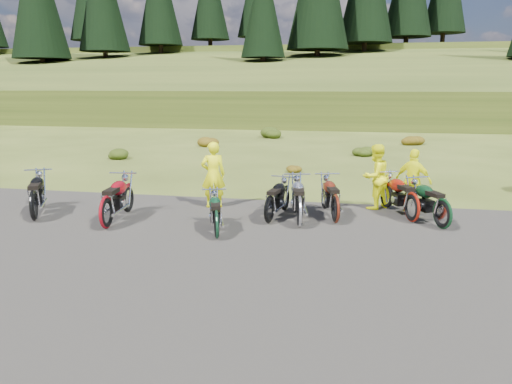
% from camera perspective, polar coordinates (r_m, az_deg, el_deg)
% --- Properties ---
extents(ground, '(300.00, 300.00, 0.00)m').
position_cam_1_polar(ground, '(11.51, 0.47, -5.64)').
color(ground, '#3B4517').
rests_on(ground, ground).
extents(gravel_pad, '(20.00, 12.00, 0.04)m').
position_cam_1_polar(gravel_pad, '(9.66, -1.73, -9.23)').
color(gravel_pad, black).
rests_on(gravel_pad, ground).
extents(hill_slope, '(300.00, 45.97, 9.37)m').
position_cam_1_polar(hill_slope, '(60.90, 9.25, 8.80)').
color(hill_slope, '#2D3E14').
rests_on(hill_slope, ground).
extents(hill_plateau, '(300.00, 90.00, 9.17)m').
position_cam_1_polar(hill_plateau, '(120.83, 10.26, 10.42)').
color(hill_plateau, '#2D3E14').
rests_on(hill_plateau, ground).
extents(conifer_14, '(5.28, 5.28, 14.00)m').
position_cam_1_polar(conifer_14, '(97.47, -23.36, 19.01)').
color(conifer_14, black).
rests_on(conifer_14, ground).
extents(conifer_21, '(5.28, 5.28, 14.00)m').
position_cam_1_polar(conifer_21, '(62.41, 0.83, 20.61)').
color(conifer_21, black).
rests_on(conifer_21, ground).
extents(shrub_1, '(1.03, 1.03, 0.61)m').
position_cam_1_polar(shrub_1, '(24.91, -15.58, 4.38)').
color(shrub_1, '#1C320C').
rests_on(shrub_1, ground).
extents(shrub_2, '(1.30, 1.30, 0.77)m').
position_cam_1_polar(shrub_2, '(28.74, -5.64, 5.92)').
color(shrub_2, '#643C0C').
rests_on(shrub_2, ground).
extents(shrub_3, '(1.56, 1.56, 0.92)m').
position_cam_1_polar(shrub_3, '(33.23, 1.83, 6.97)').
color(shrub_3, '#1C320C').
rests_on(shrub_3, ground).
extents(shrub_4, '(0.77, 0.77, 0.45)m').
position_cam_1_polar(shrub_4, '(20.38, 4.13, 2.90)').
color(shrub_4, '#643C0C').
rests_on(shrub_4, ground).
extents(shrub_5, '(1.03, 1.03, 0.61)m').
position_cam_1_polar(shrub_5, '(25.47, 12.11, 4.72)').
color(shrub_5, '#1C320C').
rests_on(shrub_5, ground).
extents(shrub_6, '(1.30, 1.30, 0.77)m').
position_cam_1_polar(shrub_6, '(30.91, 17.39, 5.87)').
color(shrub_6, '#643C0C').
rests_on(shrub_6, ground).
extents(motorcycle_0, '(1.69, 2.37, 1.19)m').
position_cam_1_polar(motorcycle_0, '(14.32, -23.93, -3.11)').
color(motorcycle_0, black).
rests_on(motorcycle_0, ground).
extents(motorcycle_1, '(1.00, 2.38, 1.21)m').
position_cam_1_polar(motorcycle_1, '(12.95, -16.62, -4.12)').
color(motorcycle_1, maroon).
rests_on(motorcycle_1, ground).
extents(motorcycle_2, '(1.18, 1.97, 0.98)m').
position_cam_1_polar(motorcycle_2, '(11.66, -4.50, -5.43)').
color(motorcycle_2, '#0E331C').
rests_on(motorcycle_2, ground).
extents(motorcycle_3, '(1.11, 2.32, 1.16)m').
position_cam_1_polar(motorcycle_3, '(12.57, 4.98, -4.12)').
color(motorcycle_3, silver).
rests_on(motorcycle_3, ground).
extents(motorcycle_4, '(1.22, 2.24, 1.12)m').
position_cam_1_polar(motorcycle_4, '(13.04, 9.02, -3.63)').
color(motorcycle_4, '#51190D').
rests_on(motorcycle_4, ground).
extents(motorcycle_5, '(0.99, 2.11, 1.06)m').
position_cam_1_polar(motorcycle_5, '(12.88, 1.52, -3.68)').
color(motorcycle_5, black).
rests_on(motorcycle_5, ground).
extents(motorcycle_6, '(1.51, 2.32, 1.15)m').
position_cam_1_polar(motorcycle_6, '(13.60, 17.28, -3.38)').
color(motorcycle_6, maroon).
rests_on(motorcycle_6, ground).
extents(motorcycle_7, '(1.57, 2.24, 1.12)m').
position_cam_1_polar(motorcycle_7, '(13.20, 20.41, -4.07)').
color(motorcycle_7, black).
rests_on(motorcycle_7, ground).
extents(person_middle, '(0.81, 0.67, 1.91)m').
position_cam_1_polar(person_middle, '(14.39, -4.91, 1.88)').
color(person_middle, '#DEE30B').
rests_on(person_middle, ground).
extents(person_right_a, '(1.13, 1.13, 1.85)m').
position_cam_1_polar(person_right_a, '(14.58, 13.46, 1.61)').
color(person_right_a, '#DEE30B').
rests_on(person_right_a, ground).
extents(person_right_b, '(1.11, 0.89, 1.76)m').
position_cam_1_polar(person_right_b, '(14.50, 17.53, 1.14)').
color(person_right_b, '#DEE30B').
rests_on(person_right_b, ground).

